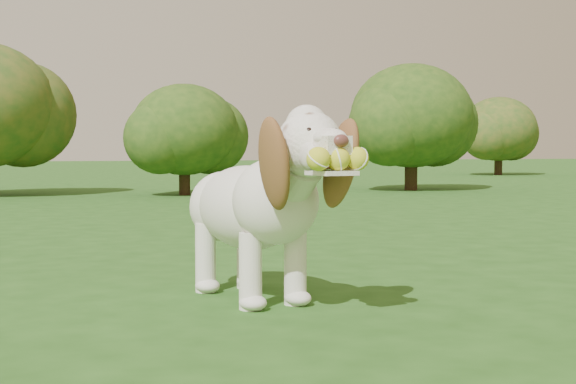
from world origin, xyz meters
name	(u,v)px	position (x,y,z in m)	size (l,w,h in m)	color
ground	(208,298)	(0.00, 0.00, 0.00)	(80.00, 80.00, 0.00)	#214B15
dog	(259,200)	(0.16, -0.15, 0.39)	(0.47, 1.11, 0.72)	white
shrub_c	(184,130)	(1.52, 6.96, 0.83)	(1.36, 1.36, 1.41)	#382314
shrub_h	(499,129)	(10.14, 12.56, 1.05)	(1.73, 1.73, 1.79)	#382314
shrub_d	(411,116)	(4.82, 7.07, 1.06)	(1.73, 1.73, 1.79)	#382314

